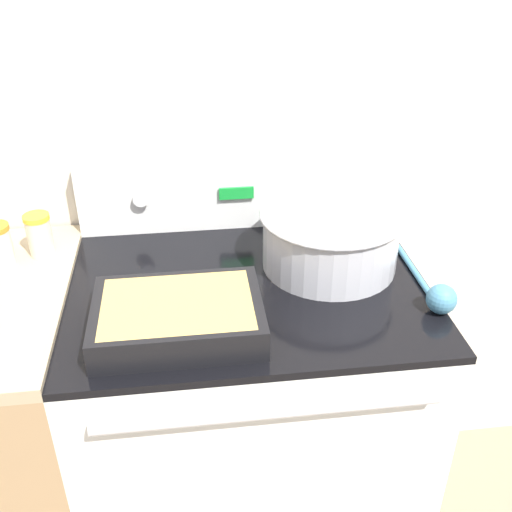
{
  "coord_description": "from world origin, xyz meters",
  "views": [
    {
      "loc": [
        -0.13,
        -0.83,
        1.7
      ],
      "look_at": [
        0.02,
        0.33,
        1.0
      ],
      "focal_mm": 42.0,
      "sensor_mm": 36.0,
      "label": 1
    }
  ],
  "objects_px": {
    "casserole_dish": "(178,315)",
    "spice_jar_yellow_cap": "(39,235)",
    "ladle": "(437,295)",
    "mixing_bowl": "(330,235)"
  },
  "relations": [
    {
      "from": "casserole_dish",
      "to": "spice_jar_yellow_cap",
      "type": "distance_m",
      "value": 0.47
    },
    {
      "from": "ladle",
      "to": "spice_jar_yellow_cap",
      "type": "relative_size",
      "value": 2.87
    },
    {
      "from": "mixing_bowl",
      "to": "spice_jar_yellow_cap",
      "type": "bearing_deg",
      "value": 170.2
    },
    {
      "from": "ladle",
      "to": "casserole_dish",
      "type": "bearing_deg",
      "value": -178.12
    },
    {
      "from": "mixing_bowl",
      "to": "ladle",
      "type": "height_order",
      "value": "mixing_bowl"
    },
    {
      "from": "casserole_dish",
      "to": "spice_jar_yellow_cap",
      "type": "height_order",
      "value": "spice_jar_yellow_cap"
    },
    {
      "from": "ladle",
      "to": "spice_jar_yellow_cap",
      "type": "xyz_separation_m",
      "value": [
        -0.88,
        0.32,
        0.04
      ]
    },
    {
      "from": "casserole_dish",
      "to": "ladle",
      "type": "height_order",
      "value": "casserole_dish"
    },
    {
      "from": "casserole_dish",
      "to": "ladle",
      "type": "distance_m",
      "value": 0.56
    },
    {
      "from": "ladle",
      "to": "spice_jar_yellow_cap",
      "type": "bearing_deg",
      "value": 160.21
    }
  ]
}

